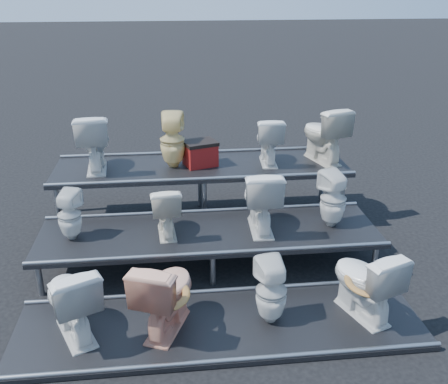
{
  "coord_description": "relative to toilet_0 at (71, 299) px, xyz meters",
  "views": [
    {
      "loc": [
        -0.42,
        -5.5,
        3.35
      ],
      "look_at": [
        0.2,
        0.1,
        0.94
      ],
      "focal_mm": 40.0,
      "sensor_mm": 36.0,
      "label": 1
    }
  ],
  "objects": [
    {
      "name": "ground",
      "position": [
        1.46,
        1.3,
        -0.47
      ],
      "size": [
        80.0,
        80.0,
        0.0
      ],
      "primitive_type": "plane",
      "color": "black",
      "rests_on": "ground"
    },
    {
      "name": "tier_front",
      "position": [
        1.46,
        0.0,
        -0.44
      ],
      "size": [
        4.2,
        1.2,
        0.06
      ],
      "primitive_type": "cube",
      "color": "black",
      "rests_on": "ground"
    },
    {
      "name": "tier_mid",
      "position": [
        1.46,
        1.3,
        -0.24
      ],
      "size": [
        4.2,
        1.2,
        0.46
      ],
      "primitive_type": "cube",
      "color": "black",
      "rests_on": "ground"
    },
    {
      "name": "tier_back",
      "position": [
        1.46,
        2.6,
        -0.04
      ],
      "size": [
        4.2,
        1.2,
        0.86
      ],
      "primitive_type": "cube",
      "color": "black",
      "rests_on": "ground"
    },
    {
      "name": "toilet_0",
      "position": [
        0.0,
        0.0,
        0.0
      ],
      "size": [
        0.76,
        0.93,
        0.82
      ],
      "primitive_type": "imported",
      "rotation": [
        0.0,
        0.0,
        3.58
      ],
      "color": "silver",
      "rests_on": "tier_front"
    },
    {
      "name": "toilet_1",
      "position": [
        0.92,
        0.0,
        0.01
      ],
      "size": [
        0.74,
        0.93,
        0.84
      ],
      "primitive_type": "imported",
      "rotation": [
        0.0,
        0.0,
        2.75
      ],
      "color": "#EEA485",
      "rests_on": "tier_front"
    },
    {
      "name": "toilet_2",
      "position": [
        1.99,
        0.0,
        -0.06
      ],
      "size": [
        0.37,
        0.37,
        0.71
      ],
      "primitive_type": "imported",
      "rotation": [
        0.0,
        0.0,
        3.3
      ],
      "color": "silver",
      "rests_on": "tier_front"
    },
    {
      "name": "toilet_3",
      "position": [
        2.97,
        0.0,
        -0.01
      ],
      "size": [
        0.7,
        0.91,
        0.81
      ],
      "primitive_type": "imported",
      "rotation": [
        0.0,
        0.0,
        3.5
      ],
      "color": "silver",
      "rests_on": "tier_front"
    },
    {
      "name": "toilet_4",
      "position": [
        -0.2,
        1.3,
        0.3
      ],
      "size": [
        0.35,
        0.36,
        0.62
      ],
      "primitive_type": "imported",
      "rotation": [
        0.0,
        0.0,
        2.82
      ],
      "color": "silver",
      "rests_on": "tier_mid"
    },
    {
      "name": "toilet_5",
      "position": [
        0.94,
        1.3,
        0.31
      ],
      "size": [
        0.41,
        0.66,
        0.64
      ],
      "primitive_type": "imported",
      "rotation": [
        0.0,
        0.0,
        3.22
      ],
      "color": "silver",
      "rests_on": "tier_mid"
    },
    {
      "name": "toilet_6",
      "position": [
        2.1,
        1.3,
        0.4
      ],
      "size": [
        0.48,
        0.82,
        0.82
      ],
      "primitive_type": "imported",
      "rotation": [
        0.0,
        0.0,
        3.11
      ],
      "color": "silver",
      "rests_on": "tier_mid"
    },
    {
      "name": "toilet_7",
      "position": [
        3.02,
        1.3,
        0.35
      ],
      "size": [
        0.41,
        0.41,
        0.72
      ],
      "primitive_type": "imported",
      "rotation": [
        0.0,
        0.0,
        3.46
      ],
      "color": "silver",
      "rests_on": "tier_mid"
    },
    {
      "name": "toilet_8",
      "position": [
        -0.03,
        2.6,
        0.8
      ],
      "size": [
        0.52,
        0.83,
        0.82
      ],
      "primitive_type": "imported",
      "rotation": [
        0.0,
        0.0,
        3.22
      ],
      "color": "silver",
      "rests_on": "tier_back"
    },
    {
      "name": "toilet_9",
      "position": [
        1.06,
        2.6,
        0.78
      ],
      "size": [
        0.38,
        0.39,
        0.78
      ],
      "primitive_type": "imported",
      "rotation": [
        0.0,
        0.0,
        3.05
      ],
      "color": "#F3DC93",
      "rests_on": "tier_back"
    },
    {
      "name": "toilet_10",
      "position": [
        2.44,
        2.6,
        0.73
      ],
      "size": [
        0.43,
        0.7,
        0.69
      ],
      "primitive_type": "imported",
      "rotation": [
        0.0,
        0.0,
        3.07
      ],
      "color": "silver",
      "rests_on": "tier_back"
    },
    {
      "name": "toilet_11",
      "position": [
        3.25,
        2.6,
        0.8
      ],
      "size": [
        0.67,
        0.91,
        0.83
      ],
      "primitive_type": "imported",
      "rotation": [
        0.0,
        0.0,
        3.43
      ],
      "color": "silver",
      "rests_on": "tier_back"
    },
    {
      "name": "red_crate",
      "position": [
        1.45,
        2.61,
        0.54
      ],
      "size": [
        0.52,
        0.46,
        0.31
      ],
      "primitive_type": "cube",
      "rotation": [
        0.0,
        0.0,
        0.32
      ],
      "color": "maroon",
      "rests_on": "tier_back"
    }
  ]
}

